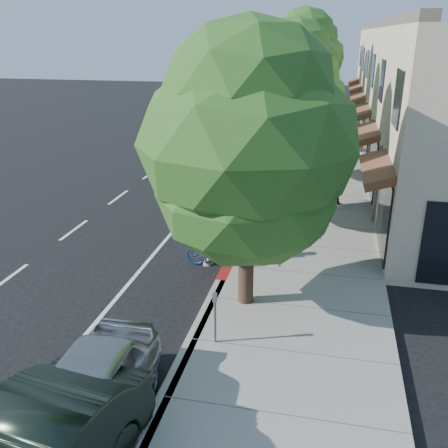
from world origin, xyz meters
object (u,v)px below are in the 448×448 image
(cyclist, at_px, (208,235))
(bicycle, at_px, (216,252))
(street_tree_3, at_px, (303,63))
(pedestrian, at_px, (332,184))
(dark_sedan, at_px, (224,167))
(street_tree_5, at_px, (314,58))
(white_pickup, at_px, (245,141))
(near_car_a, at_px, (85,399))
(street_tree_1, at_px, (278,111))
(dark_suv_far, at_px, (267,118))
(street_tree_2, at_px, (293,82))
(street_tree_4, at_px, (309,65))
(silver_suv, at_px, (249,185))
(street_tree_0, at_px, (248,147))

(cyclist, bearing_deg, bicycle, -124.74)
(street_tree_3, distance_m, cyclist, 16.33)
(bicycle, distance_m, pedestrian, 7.31)
(cyclist, bearing_deg, dark_sedan, 8.93)
(bicycle, bearing_deg, street_tree_5, 2.59)
(white_pickup, bearing_deg, pedestrian, -51.00)
(street_tree_5, distance_m, near_car_a, 35.33)
(street_tree_1, xyz_separation_m, dark_suv_far, (-2.99, 19.98, -3.40))
(street_tree_2, xyz_separation_m, pedestrian, (2.02, -3.41, -3.66))
(street_tree_4, relative_size, bicycle, 3.92)
(street_tree_4, relative_size, silver_suv, 1.43)
(street_tree_5, relative_size, silver_suv, 1.48)
(silver_suv, bearing_deg, street_tree_5, 85.59)
(white_pickup, bearing_deg, street_tree_4, 74.32)
(street_tree_1, bearing_deg, near_car_a, -100.21)
(street_tree_4, distance_m, bicycle, 22.35)
(street_tree_1, xyz_separation_m, cyclist, (-1.60, -3.70, -3.27))
(street_tree_3, xyz_separation_m, bicycle, (-1.30, -15.90, -4.66))
(street_tree_1, distance_m, white_pickup, 11.89)
(street_tree_0, bearing_deg, street_tree_1, 90.00)
(near_car_a, bearing_deg, white_pickup, 91.27)
(street_tree_5, distance_m, dark_suv_far, 6.45)
(street_tree_1, bearing_deg, cyclist, -113.40)
(street_tree_3, distance_m, street_tree_5, 12.00)
(silver_suv, relative_size, dark_sedan, 1.20)
(street_tree_4, relative_size, white_pickup, 1.22)
(street_tree_2, distance_m, near_car_a, 17.59)
(silver_suv, height_order, dark_sedan, silver_suv)
(street_tree_4, height_order, cyclist, street_tree_4)
(street_tree_0, bearing_deg, street_tree_3, 90.00)
(near_car_a, bearing_deg, cyclist, 85.48)
(street_tree_2, bearing_deg, street_tree_3, 90.00)
(white_pickup, bearing_deg, near_car_a, -79.34)
(street_tree_0, xyz_separation_m, white_pickup, (-3.05, 17.00, -3.34))
(white_pickup, xyz_separation_m, dark_suv_far, (0.06, 8.98, -0.06))
(street_tree_3, distance_m, dark_sedan, 8.50)
(bicycle, distance_m, white_pickup, 15.01)
(street_tree_1, distance_m, street_tree_4, 18.01)
(street_tree_1, relative_size, near_car_a, 1.63)
(street_tree_3, bearing_deg, pedestrian, -77.88)
(cyclist, bearing_deg, near_car_a, 176.61)
(street_tree_2, distance_m, cyclist, 10.51)
(near_car_a, bearing_deg, street_tree_4, 84.58)
(street_tree_0, relative_size, street_tree_3, 0.88)
(silver_suv, height_order, near_car_a, silver_suv)
(street_tree_5, height_order, dark_suv_far, street_tree_5)
(street_tree_5, bearing_deg, street_tree_1, -90.00)
(street_tree_0, xyz_separation_m, silver_suv, (-1.40, 8.58, -3.50))
(street_tree_1, bearing_deg, street_tree_4, 90.00)
(street_tree_3, bearing_deg, street_tree_1, -90.00)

